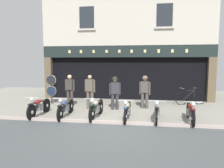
{
  "coord_description": "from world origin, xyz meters",
  "views": [
    {
      "loc": [
        1.09,
        -7.6,
        2.35
      ],
      "look_at": [
        -0.45,
        2.59,
        1.24
      ],
      "focal_mm": 33.72,
      "sensor_mm": 36.0,
      "label": 1
    }
  ],
  "objects_px": {
    "motorcycle_right": "(191,111)",
    "salesman_right": "(115,92)",
    "motorcycle_far_left": "(39,106)",
    "assistant_far_right": "(145,90)",
    "motorcycle_left": "(66,107)",
    "leaning_bicycle": "(191,98)",
    "shopkeeper_center": "(90,90)",
    "advert_board_near": "(171,73)",
    "advert_board_far": "(191,71)",
    "tyre_sign_pole": "(51,86)",
    "salesman_left": "(70,89)",
    "motorcycle_center": "(127,110)",
    "motorcycle_center_left": "(96,108)",
    "motorcycle_center_right": "(157,110)"
  },
  "relations": [
    {
      "from": "motorcycle_center",
      "to": "motorcycle_center_right",
      "type": "bearing_deg",
      "value": -178.39
    },
    {
      "from": "motorcycle_center_right",
      "to": "motorcycle_right",
      "type": "bearing_deg",
      "value": -174.92
    },
    {
      "from": "shopkeeper_center",
      "to": "advert_board_near",
      "type": "bearing_deg",
      "value": -131.59
    },
    {
      "from": "tyre_sign_pole",
      "to": "motorcycle_right",
      "type": "bearing_deg",
      "value": -20.55
    },
    {
      "from": "motorcycle_center_left",
      "to": "motorcycle_right",
      "type": "distance_m",
      "value": 3.75
    },
    {
      "from": "tyre_sign_pole",
      "to": "assistant_far_right",
      "type": "bearing_deg",
      "value": -4.24
    },
    {
      "from": "motorcycle_far_left",
      "to": "assistant_far_right",
      "type": "xyz_separation_m",
      "value": [
        4.51,
        2.21,
        0.48
      ]
    },
    {
      "from": "advert_board_near",
      "to": "motorcycle_center",
      "type": "bearing_deg",
      "value": -115.97
    },
    {
      "from": "motorcycle_right",
      "to": "salesman_right",
      "type": "relative_size",
      "value": 1.24
    },
    {
      "from": "motorcycle_center_left",
      "to": "motorcycle_center_right",
      "type": "height_order",
      "value": "motorcycle_center_left"
    },
    {
      "from": "motorcycle_far_left",
      "to": "motorcycle_center_left",
      "type": "bearing_deg",
      "value": -178.23
    },
    {
      "from": "motorcycle_center",
      "to": "shopkeeper_center",
      "type": "distance_m",
      "value": 2.61
    },
    {
      "from": "motorcycle_right",
      "to": "salesman_right",
      "type": "bearing_deg",
      "value": -23.64
    },
    {
      "from": "motorcycle_center",
      "to": "advert_board_far",
      "type": "distance_m",
      "value": 5.93
    },
    {
      "from": "motorcycle_far_left",
      "to": "motorcycle_left",
      "type": "distance_m",
      "value": 1.18
    },
    {
      "from": "motorcycle_far_left",
      "to": "motorcycle_right",
      "type": "distance_m",
      "value": 6.26
    },
    {
      "from": "motorcycle_center_left",
      "to": "salesman_right",
      "type": "relative_size",
      "value": 1.25
    },
    {
      "from": "leaning_bicycle",
      "to": "salesman_right",
      "type": "bearing_deg",
      "value": 97.86
    },
    {
      "from": "salesman_left",
      "to": "assistant_far_right",
      "type": "distance_m",
      "value": 3.86
    },
    {
      "from": "assistant_far_right",
      "to": "tyre_sign_pole",
      "type": "height_order",
      "value": "tyre_sign_pole"
    },
    {
      "from": "motorcycle_right",
      "to": "advert_board_far",
      "type": "bearing_deg",
      "value": -97.01
    },
    {
      "from": "motorcycle_center",
      "to": "tyre_sign_pole",
      "type": "distance_m",
      "value": 5.16
    },
    {
      "from": "motorcycle_center_right",
      "to": "leaning_bicycle",
      "type": "xyz_separation_m",
      "value": [
        2.02,
        3.54,
        -0.04
      ]
    },
    {
      "from": "motorcycle_far_left",
      "to": "shopkeeper_center",
      "type": "bearing_deg",
      "value": -137.84
    },
    {
      "from": "motorcycle_center",
      "to": "assistant_far_right",
      "type": "bearing_deg",
      "value": -105.7
    },
    {
      "from": "motorcycle_left",
      "to": "advert_board_near",
      "type": "relative_size",
      "value": 1.92
    },
    {
      "from": "motorcycle_center_right",
      "to": "shopkeeper_center",
      "type": "height_order",
      "value": "shopkeeper_center"
    },
    {
      "from": "motorcycle_right",
      "to": "salesman_left",
      "type": "xyz_separation_m",
      "value": [
        -5.62,
        2.05,
        0.5
      ]
    },
    {
      "from": "salesman_left",
      "to": "motorcycle_center",
      "type": "bearing_deg",
      "value": 157.96
    },
    {
      "from": "motorcycle_right",
      "to": "leaning_bicycle",
      "type": "relative_size",
      "value": 1.17
    },
    {
      "from": "motorcycle_right",
      "to": "leaning_bicycle",
      "type": "bearing_deg",
      "value": -97.5
    },
    {
      "from": "motorcycle_far_left",
      "to": "salesman_left",
      "type": "xyz_separation_m",
      "value": [
        0.65,
        2.07,
        0.5
      ]
    },
    {
      "from": "salesman_left",
      "to": "leaning_bicycle",
      "type": "bearing_deg",
      "value": -155.89
    },
    {
      "from": "leaning_bicycle",
      "to": "tyre_sign_pole",
      "type": "bearing_deg",
      "value": 80.12
    },
    {
      "from": "advert_board_far",
      "to": "advert_board_near",
      "type": "bearing_deg",
      "value": -180.0
    },
    {
      "from": "assistant_far_right",
      "to": "motorcycle_center",
      "type": "bearing_deg",
      "value": 83.0
    },
    {
      "from": "motorcycle_center",
      "to": "motorcycle_right",
      "type": "distance_m",
      "value": 2.46
    },
    {
      "from": "salesman_right",
      "to": "assistant_far_right",
      "type": "relative_size",
      "value": 0.98
    },
    {
      "from": "motorcycle_center",
      "to": "salesman_right",
      "type": "xyz_separation_m",
      "value": [
        -0.74,
        1.71,
        0.48
      ]
    },
    {
      "from": "tyre_sign_pole",
      "to": "shopkeeper_center",
      "type": "bearing_deg",
      "value": -21.41
    },
    {
      "from": "motorcycle_left",
      "to": "motorcycle_center_right",
      "type": "relative_size",
      "value": 1.05
    },
    {
      "from": "motorcycle_center",
      "to": "motorcycle_right",
      "type": "bearing_deg",
      "value": -177.94
    },
    {
      "from": "tyre_sign_pole",
      "to": "advert_board_near",
      "type": "xyz_separation_m",
      "value": [
        6.69,
        2.08,
        0.66
      ]
    },
    {
      "from": "motorcycle_center_right",
      "to": "salesman_right",
      "type": "distance_m",
      "value": 2.62
    },
    {
      "from": "motorcycle_center_right",
      "to": "motorcycle_right",
      "type": "height_order",
      "value": "motorcycle_center_right"
    },
    {
      "from": "motorcycle_center_left",
      "to": "assistant_far_right",
      "type": "height_order",
      "value": "assistant_far_right"
    },
    {
      "from": "tyre_sign_pole",
      "to": "motorcycle_center_left",
      "type": "bearing_deg",
      "value": -39.05
    },
    {
      "from": "motorcycle_center_left",
      "to": "leaning_bicycle",
      "type": "height_order",
      "value": "leaning_bicycle"
    },
    {
      "from": "motorcycle_left",
      "to": "salesman_right",
      "type": "distance_m",
      "value": 2.57
    },
    {
      "from": "assistant_far_right",
      "to": "advert_board_far",
      "type": "xyz_separation_m",
      "value": [
        2.7,
        2.46,
        0.89
      ]
    }
  ]
}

